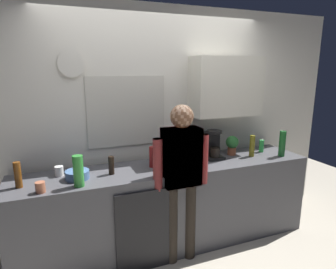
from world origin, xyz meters
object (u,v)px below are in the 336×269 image
(bottle_clear_soda, at_px, (78,171))
(person_guest, at_px, (181,172))
(cup_white_mug, at_px, (59,171))
(bottle_amber_beer, at_px, (18,175))
(storage_canister, at_px, (185,151))
(bottle_dark_sauce, at_px, (111,165))
(bottle_olive_oil, at_px, (252,146))
(person_at_sink, at_px, (181,172))
(dish_soap, at_px, (261,146))
(coffee_maker, at_px, (213,146))
(bottle_green_wine, at_px, (282,144))
(mixing_bowl, at_px, (77,175))
(potted_plant, at_px, (232,144))
(cup_terracotta_mug, at_px, (40,187))
(bottle_red_vinegar, at_px, (152,157))

(bottle_clear_soda, height_order, person_guest, person_guest)
(bottle_clear_soda, xyz_separation_m, cup_white_mug, (-0.15, 0.33, -0.09))
(bottle_amber_beer, xyz_separation_m, storage_canister, (1.69, 0.23, -0.03))
(bottle_dark_sauce, height_order, storage_canister, bottle_dark_sauce)
(bottle_olive_oil, bearing_deg, person_at_sink, -165.61)
(dish_soap, distance_m, person_guest, 1.30)
(coffee_maker, relative_size, person_at_sink, 0.21)
(storage_canister, bearing_deg, person_guest, -118.95)
(bottle_dark_sauce, distance_m, bottle_clear_soda, 0.38)
(bottle_green_wine, distance_m, bottle_dark_sauce, 1.98)
(bottle_olive_oil, bearing_deg, mixing_bowl, 179.60)
(storage_canister, bearing_deg, bottle_amber_beer, -172.34)
(person_at_sink, relative_size, person_guest, 1.00)
(cup_white_mug, bearing_deg, bottle_olive_oil, -4.25)
(bottle_clear_soda, height_order, storage_canister, bottle_clear_soda)
(coffee_maker, bearing_deg, bottle_dark_sauce, -175.55)
(bottle_green_wine, xyz_separation_m, potted_plant, (-0.51, 0.26, -0.02))
(mixing_bowl, height_order, person_guest, person_guest)
(bottle_olive_oil, bearing_deg, bottle_amber_beer, -179.73)
(bottle_green_wine, xyz_separation_m, cup_white_mug, (-2.45, 0.28, -0.10))
(bottle_olive_oil, xyz_separation_m, potted_plant, (-0.18, 0.14, 0.01))
(cup_white_mug, height_order, person_guest, person_guest)
(cup_white_mug, xyz_separation_m, person_guest, (1.09, -0.42, -0.01))
(bottle_green_wine, bearing_deg, person_at_sink, -174.12)
(dish_soap, height_order, person_guest, person_guest)
(cup_terracotta_mug, bearing_deg, bottle_dark_sauce, 18.55)
(bottle_red_vinegar, height_order, person_guest, person_guest)
(person_guest, bearing_deg, bottle_clear_soda, 2.43)
(bottle_green_wine, xyz_separation_m, cup_terracotta_mug, (-2.60, -0.07, -0.10))
(bottle_olive_oil, distance_m, cup_white_mug, 2.12)
(cup_white_mug, height_order, person_at_sink, person_at_sink)
(bottle_clear_soda, bearing_deg, potted_plant, 10.05)
(cup_white_mug, bearing_deg, mixing_bowl, -42.77)
(bottle_green_wine, xyz_separation_m, bottle_clear_soda, (-2.29, -0.05, -0.01))
(bottle_olive_oil, bearing_deg, potted_plant, 142.41)
(bottle_green_wine, height_order, dish_soap, bottle_green_wine)
(bottle_green_wine, height_order, bottle_dark_sauce, bottle_green_wine)
(bottle_olive_oil, distance_m, person_guest, 1.06)
(storage_canister, relative_size, person_guest, 0.11)
(bottle_olive_oil, xyz_separation_m, bottle_dark_sauce, (-1.64, 0.02, -0.03))
(cup_white_mug, relative_size, dish_soap, 0.53)
(coffee_maker, distance_m, bottle_red_vinegar, 0.74)
(bottle_red_vinegar, relative_size, bottle_dark_sauce, 1.22)
(bottle_red_vinegar, xyz_separation_m, person_at_sink, (0.18, -0.33, -0.08))
(bottle_dark_sauce, height_order, bottle_clear_soda, bottle_clear_soda)
(bottle_olive_oil, height_order, person_at_sink, person_at_sink)
(bottle_dark_sauce, relative_size, person_at_sink, 0.11)
(cup_terracotta_mug, distance_m, dish_soap, 2.52)
(bottle_olive_oil, xyz_separation_m, dish_soap, (0.23, 0.11, -0.05))
(bottle_dark_sauce, distance_m, cup_white_mug, 0.50)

